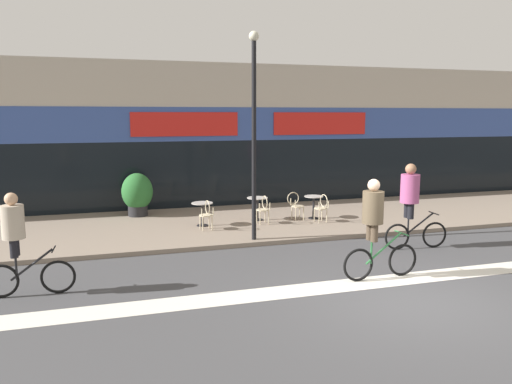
{
  "coord_description": "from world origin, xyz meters",
  "views": [
    {
      "loc": [
        -5.41,
        -7.73,
        3.44
      ],
      "look_at": [
        -1.28,
        5.77,
        1.26
      ],
      "focal_mm": 35.0,
      "sensor_mm": 36.0,
      "label": 1
    }
  ],
  "objects_px": {
    "bistro_table_0": "(202,209)",
    "lamp_post": "(254,123)",
    "bistro_table_2": "(314,203)",
    "planter_pot": "(137,194)",
    "bistro_table_1": "(257,204)",
    "cafe_chair_1_near": "(264,208)",
    "cyclist_0": "(17,237)",
    "cafe_chair_2_side": "(296,204)",
    "cyclist_1": "(375,222)",
    "cafe_chair_0_near": "(207,213)",
    "cyclist_2": "(411,199)",
    "cafe_chair_2_near": "(322,206)"
  },
  "relations": [
    {
      "from": "cafe_chair_1_near",
      "to": "cyclist_0",
      "type": "height_order",
      "value": "cyclist_0"
    },
    {
      "from": "planter_pot",
      "to": "cyclist_1",
      "type": "relative_size",
      "value": 0.67
    },
    {
      "from": "cyclist_0",
      "to": "cafe_chair_2_side",
      "type": "bearing_deg",
      "value": 33.89
    },
    {
      "from": "cafe_chair_2_side",
      "to": "bistro_table_2",
      "type": "bearing_deg",
      "value": -3.86
    },
    {
      "from": "cafe_chair_2_near",
      "to": "cyclist_1",
      "type": "relative_size",
      "value": 0.42
    },
    {
      "from": "cafe_chair_2_side",
      "to": "cyclist_2",
      "type": "bearing_deg",
      "value": -70.21
    },
    {
      "from": "cyclist_1",
      "to": "cyclist_2",
      "type": "bearing_deg",
      "value": 38.76
    },
    {
      "from": "bistro_table_1",
      "to": "planter_pot",
      "type": "bearing_deg",
      "value": 152.85
    },
    {
      "from": "lamp_post",
      "to": "cyclist_0",
      "type": "height_order",
      "value": "lamp_post"
    },
    {
      "from": "bistro_table_1",
      "to": "bistro_table_2",
      "type": "height_order",
      "value": "bistro_table_2"
    },
    {
      "from": "bistro_table_0",
      "to": "cafe_chair_1_near",
      "type": "relative_size",
      "value": 0.79
    },
    {
      "from": "cafe_chair_1_near",
      "to": "lamp_post",
      "type": "distance_m",
      "value": 3.23
    },
    {
      "from": "cafe_chair_1_near",
      "to": "cyclist_0",
      "type": "relative_size",
      "value": 0.45
    },
    {
      "from": "bistro_table_2",
      "to": "lamp_post",
      "type": "relative_size",
      "value": 0.14
    },
    {
      "from": "bistro_table_1",
      "to": "cafe_chair_1_near",
      "type": "xyz_separation_m",
      "value": [
        0.01,
        -0.63,
        -0.0
      ]
    },
    {
      "from": "bistro_table_2",
      "to": "lamp_post",
      "type": "height_order",
      "value": "lamp_post"
    },
    {
      "from": "cafe_chair_2_side",
      "to": "planter_pot",
      "type": "height_order",
      "value": "planter_pot"
    },
    {
      "from": "bistro_table_2",
      "to": "cyclist_0",
      "type": "distance_m",
      "value": 9.26
    },
    {
      "from": "lamp_post",
      "to": "cyclist_1",
      "type": "bearing_deg",
      "value": -66.4
    },
    {
      "from": "bistro_table_0",
      "to": "lamp_post",
      "type": "relative_size",
      "value": 0.13
    },
    {
      "from": "bistro_table_1",
      "to": "cyclist_2",
      "type": "distance_m",
      "value": 5.01
    },
    {
      "from": "planter_pot",
      "to": "bistro_table_2",
      "type": "bearing_deg",
      "value": -21.5
    },
    {
      "from": "lamp_post",
      "to": "bistro_table_2",
      "type": "bearing_deg",
      "value": 38.07
    },
    {
      "from": "bistro_table_1",
      "to": "lamp_post",
      "type": "height_order",
      "value": "lamp_post"
    },
    {
      "from": "bistro_table_2",
      "to": "cafe_chair_2_near",
      "type": "relative_size",
      "value": 0.82
    },
    {
      "from": "bistro_table_1",
      "to": "cyclist_1",
      "type": "bearing_deg",
      "value": -82.91
    },
    {
      "from": "bistro_table_0",
      "to": "cafe_chair_1_near",
      "type": "xyz_separation_m",
      "value": [
        1.84,
        -0.32,
        0.01
      ]
    },
    {
      "from": "cafe_chair_1_near",
      "to": "cafe_chair_2_near",
      "type": "relative_size",
      "value": 1.0
    },
    {
      "from": "bistro_table_0",
      "to": "cafe_chair_2_side",
      "type": "bearing_deg",
      "value": 0.26
    },
    {
      "from": "planter_pot",
      "to": "cyclist_0",
      "type": "height_order",
      "value": "cyclist_0"
    },
    {
      "from": "bistro_table_2",
      "to": "cafe_chair_0_near",
      "type": "relative_size",
      "value": 0.82
    },
    {
      "from": "bistro_table_0",
      "to": "cyclist_1",
      "type": "height_order",
      "value": "cyclist_1"
    },
    {
      "from": "cafe_chair_0_near",
      "to": "cyclist_2",
      "type": "bearing_deg",
      "value": -129.43
    },
    {
      "from": "bistro_table_0",
      "to": "bistro_table_2",
      "type": "height_order",
      "value": "bistro_table_2"
    },
    {
      "from": "bistro_table_1",
      "to": "cyclist_2",
      "type": "bearing_deg",
      "value": -54.58
    },
    {
      "from": "bistro_table_2",
      "to": "cafe_chair_2_near",
      "type": "xyz_separation_m",
      "value": [
        0.01,
        -0.62,
        -0.0
      ]
    },
    {
      "from": "cafe_chair_1_near",
      "to": "planter_pot",
      "type": "relative_size",
      "value": 0.63
    },
    {
      "from": "cafe_chair_2_near",
      "to": "lamp_post",
      "type": "bearing_deg",
      "value": 110.0
    },
    {
      "from": "bistro_table_1",
      "to": "lamp_post",
      "type": "bearing_deg",
      "value": -109.24
    },
    {
      "from": "bistro_table_2",
      "to": "lamp_post",
      "type": "xyz_separation_m",
      "value": [
        -2.64,
        -2.07,
        2.6
      ]
    },
    {
      "from": "cyclist_1",
      "to": "cafe_chair_0_near",
      "type": "bearing_deg",
      "value": 114.65
    },
    {
      "from": "cafe_chair_2_side",
      "to": "bistro_table_1",
      "type": "bearing_deg",
      "value": 161.8
    },
    {
      "from": "planter_pot",
      "to": "cyclist_2",
      "type": "height_order",
      "value": "cyclist_2"
    },
    {
      "from": "bistro_table_1",
      "to": "lamp_post",
      "type": "xyz_separation_m",
      "value": [
        -0.82,
        -2.35,
        2.6
      ]
    },
    {
      "from": "bistro_table_1",
      "to": "bistro_table_2",
      "type": "bearing_deg",
      "value": -8.98
    },
    {
      "from": "bistro_table_2",
      "to": "planter_pot",
      "type": "xyz_separation_m",
      "value": [
        -5.41,
        2.13,
        0.23
      ]
    },
    {
      "from": "cafe_chair_2_side",
      "to": "cafe_chair_1_near",
      "type": "bearing_deg",
      "value": -168.71
    },
    {
      "from": "cafe_chair_0_near",
      "to": "cafe_chair_1_near",
      "type": "height_order",
      "value": "same"
    },
    {
      "from": "cafe_chair_2_near",
      "to": "lamp_post",
      "type": "height_order",
      "value": "lamp_post"
    },
    {
      "from": "bistro_table_0",
      "to": "bistro_table_1",
      "type": "distance_m",
      "value": 1.86
    }
  ]
}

